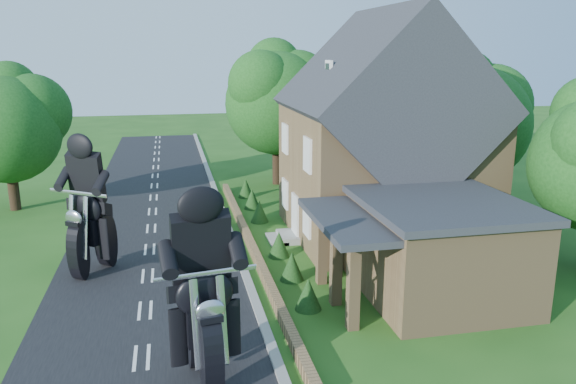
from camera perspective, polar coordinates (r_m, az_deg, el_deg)
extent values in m
plane|color=#214F16|center=(19.52, -14.31, -11.61)|extent=(120.00, 120.00, 0.00)
cube|color=black|center=(19.51, -14.31, -11.59)|extent=(7.00, 80.00, 0.02)
cube|color=gray|center=(19.63, -3.43, -10.81)|extent=(0.30, 80.00, 0.12)
cube|color=olive|center=(24.25, -3.72, -5.48)|extent=(0.30, 22.00, 0.40)
cube|color=olive|center=(25.98, 9.51, 2.10)|extent=(8.00, 8.00, 6.00)
cube|color=#25272D|center=(25.53, 9.78, 8.70)|extent=(8.48, 8.64, 8.48)
cube|color=olive|center=(26.25, 14.30, 15.62)|extent=(0.60, 0.90, 1.60)
cube|color=white|center=(24.60, 4.17, 12.17)|extent=(0.12, 0.80, 0.90)
cube|color=black|center=(24.58, 4.03, 12.17)|extent=(0.04, 0.55, 0.65)
cube|color=white|center=(25.29, 0.72, -2.59)|extent=(0.10, 1.10, 2.10)
cube|color=gray|center=(25.49, -0.03, -4.58)|extent=(0.80, 1.60, 0.30)
cube|color=gray|center=(25.42, -1.14, -4.81)|extent=(0.80, 1.60, 0.15)
cube|color=white|center=(23.08, 1.94, -2.83)|extent=(0.10, 1.10, 1.40)
cube|color=black|center=(23.08, 1.89, -2.83)|extent=(0.04, 0.92, 1.22)
cube|color=white|center=(27.21, -0.30, -0.18)|extent=(0.10, 1.10, 1.40)
cube|color=black|center=(27.21, -0.34, -0.18)|extent=(0.04, 0.92, 1.22)
cube|color=white|center=(22.44, 1.99, 3.78)|extent=(0.10, 1.10, 1.40)
cube|color=black|center=(22.44, 1.94, 3.78)|extent=(0.04, 0.92, 1.22)
cube|color=white|center=(26.67, -0.30, 5.45)|extent=(0.10, 1.10, 1.40)
cube|color=black|center=(26.67, -0.35, 5.45)|extent=(0.04, 0.92, 1.22)
cube|color=olive|center=(20.20, 15.07, -5.84)|extent=(5.00, 5.60, 3.20)
cube|color=#25272D|center=(19.69, 15.38, -1.13)|extent=(5.30, 5.94, 0.24)
cube|color=#25272D|center=(18.59, 6.78, -2.79)|extent=(2.60, 5.32, 0.22)
cube|color=olive|center=(17.35, 6.65, -9.52)|extent=(0.35, 0.35, 2.80)
cube|color=olive|center=(18.93, 4.90, -7.41)|extent=(0.35, 0.35, 2.80)
cube|color=olive|center=(20.54, 3.44, -5.61)|extent=(0.35, 0.35, 2.80)
cylinder|color=black|center=(31.10, 18.05, 0.75)|extent=(0.56, 0.56, 3.00)
sphere|color=#144513|center=(30.56, 18.50, 6.50)|extent=(6.00, 6.00, 6.00)
sphere|color=#144513|center=(31.67, 20.21, 8.25)|extent=(4.32, 4.32, 4.32)
sphere|color=#144513|center=(29.13, 17.78, 8.59)|extent=(3.72, 3.72, 3.72)
sphere|color=#144513|center=(31.46, 17.85, 10.60)|extent=(3.30, 3.30, 3.30)
cylinder|color=black|center=(36.60, 8.85, 3.70)|extent=(0.56, 0.56, 3.60)
sphere|color=#144513|center=(36.12, 9.08, 9.61)|extent=(7.20, 7.20, 7.20)
sphere|color=#144513|center=(37.33, 11.11, 11.33)|extent=(5.18, 5.18, 5.18)
sphere|color=#144513|center=(34.59, 7.83, 11.85)|extent=(4.46, 4.46, 4.46)
sphere|color=#144513|center=(37.40, 8.57, 13.64)|extent=(3.96, 3.96, 3.96)
cylinder|color=black|center=(35.92, -0.73, 3.51)|extent=(0.56, 0.56, 3.40)
sphere|color=#144513|center=(35.44, -0.75, 9.01)|extent=(6.40, 6.40, 6.40)
sphere|color=#144513|center=(36.30, 1.31, 10.65)|extent=(4.61, 4.61, 4.61)
sphere|color=#144513|center=(34.20, -2.31, 10.97)|extent=(3.97, 3.97, 3.97)
sphere|color=#144513|center=(36.59, -1.01, 12.69)|extent=(3.52, 3.52, 3.52)
cylinder|color=black|center=(33.35, -25.76, 0.72)|extent=(0.56, 0.56, 2.80)
sphere|color=#144513|center=(32.87, -26.31, 5.71)|extent=(5.60, 5.60, 5.60)
sphere|color=#144513|center=(33.03, -24.11, 7.45)|extent=(4.03, 4.03, 4.03)
sphere|color=#144513|center=(33.75, -26.06, 9.29)|extent=(3.08, 3.08, 3.08)
cone|color=#123310|center=(18.83, 2.07, -10.29)|extent=(0.90, 0.90, 1.10)
cone|color=#123310|center=(21.07, 0.40, -7.54)|extent=(0.90, 0.90, 1.10)
cone|color=#123310|center=(23.36, -0.93, -5.32)|extent=(0.90, 0.90, 1.10)
cone|color=#123310|center=(28.05, -2.91, -1.98)|extent=(0.90, 0.90, 1.10)
cone|color=#123310|center=(30.43, -3.67, -0.70)|extent=(0.90, 0.90, 1.10)
cone|color=#123310|center=(32.83, -4.31, 0.40)|extent=(0.90, 0.90, 1.10)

